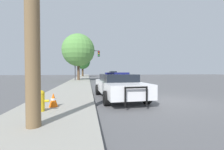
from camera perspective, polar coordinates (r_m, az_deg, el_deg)
name	(u,v)px	position (r m, az deg, el deg)	size (l,w,h in m)	color
ground_plane	(166,101)	(8.08, 20.01, -9.37)	(110.00, 110.00, 0.00)	#565659
sidewalk_left	(60,103)	(7.18, -19.05, -10.20)	(3.00, 110.00, 0.13)	#99968C
police_car	(118,85)	(8.28, 2.36, -3.90)	(2.35, 5.19, 1.43)	white
fire_hydrant	(41,100)	(5.74, -25.32, -8.64)	(0.50, 0.22, 0.72)	gold
traffic_light	(86,58)	(23.62, -10.03, 6.28)	(3.85, 0.35, 4.71)	#424247
car_background_oncoming	(113,74)	(36.49, 0.41, 0.36)	(1.98, 4.51, 1.51)	#B7B7BC
tree_sidewalk_mid	(78,50)	(24.08, -12.70, 9.21)	(5.02, 5.02, 7.15)	brown
tree_sidewalk_far	(83,62)	(40.77, -11.13, 5.04)	(4.00, 4.00, 5.95)	#4C3823
traffic_cone	(53,100)	(6.29, -21.45, -8.79)	(0.34, 0.34, 0.53)	orange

